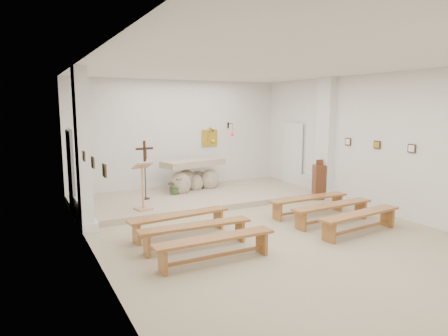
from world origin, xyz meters
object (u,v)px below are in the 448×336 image
altar (193,177)px  bench_right_second (332,209)px  lectern (143,186)px  bench_left_front (180,219)px  bench_left_third (215,243)px  bench_right_third (360,218)px  crucifix_stand (145,166)px  bench_right_front (309,201)px  donation_pedestal (319,182)px  bench_left_second (196,230)px

altar → bench_right_second: 4.67m
lectern → bench_left_front: bearing=-95.6°
bench_left_front → bench_left_third: size_ratio=1.01×
bench_right_third → crucifix_stand: bearing=119.2°
lectern → bench_right_front: lectern is taller
bench_left_front → bench_right_second: bearing=-19.6°
lectern → donation_pedestal: size_ratio=1.05×
bench_left_third → lectern: bearing=93.4°
donation_pedestal → bench_left_second: donation_pedestal is taller
bench_right_front → bench_right_second: 0.84m
bench_right_front → bench_left_second: 3.52m
bench_left_second → bench_right_third: (3.42, -0.84, 0.00)m
altar → bench_right_third: (1.61, -5.21, -0.19)m
crucifix_stand → bench_right_third: size_ratio=0.72×
bench_right_second → bench_right_third: 0.84m
crucifix_stand → bench_right_front: 4.46m
crucifix_stand → bench_right_second: size_ratio=0.73×
bench_right_front → bench_right_third: same height
altar → lectern: size_ratio=1.70×
donation_pedestal → bench_left_second: (-4.81, -2.08, -0.16)m
donation_pedestal → bench_left_second: 5.24m
lectern → bench_right_third: size_ratio=0.55×
bench_right_second → bench_right_third: bearing=-93.2°
donation_pedestal → bench_left_front: (-4.81, -1.24, -0.16)m
altar → donation_pedestal: 3.78m
crucifix_stand → bench_left_third: 4.69m
altar → bench_right_front: 3.89m
crucifix_stand → bench_right_front: (3.26, -2.96, -0.73)m
altar → lectern: bearing=-153.1°
altar → bench_left_front: (-1.81, -3.54, -0.19)m
bench_right_second → bench_left_third: bearing=-169.5°
altar → bench_right_front: (1.61, -3.54, -0.19)m
crucifix_stand → lectern: bearing=-114.3°
donation_pedestal → bench_right_front: 1.87m
bench_left_third → altar: bearing=70.5°
altar → bench_right_second: size_ratio=0.93×
bench_right_front → bench_left_third: size_ratio=1.00×
lectern → bench_left_second: (0.23, -2.70, -0.40)m
altar → bench_left_third: altar is taller
bench_left_front → bench_left_third: same height
altar → bench_left_third: (-1.81, -5.21, -0.19)m
bench_left_front → bench_right_third: bearing=-31.9°
bench_right_front → crucifix_stand: bearing=137.1°
lectern → bench_left_third: (0.23, -3.54, -0.40)m
bench_left_front → bench_left_third: 1.67m
bench_left_second → bench_right_second: (3.42, 0.00, 0.00)m
altar → bench_left_front: size_ratio=0.93×
altar → bench_right_second: bearing=-82.3°
lectern → bench_left_front: lectern is taller
bench_right_front → bench_left_second: (-3.42, -0.84, 0.00)m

